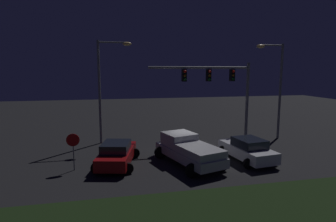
{
  "coord_description": "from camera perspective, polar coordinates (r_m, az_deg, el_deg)",
  "views": [
    {
      "loc": [
        -5.37,
        -18.26,
        5.9
      ],
      "look_at": [
        -1.1,
        1.67,
        2.92
      ],
      "focal_mm": 29.96,
      "sensor_mm": 36.0,
      "label": 1
    }
  ],
  "objects": [
    {
      "name": "ground_plane",
      "position": [
        19.93,
        4.15,
        -8.93
      ],
      "size": [
        80.0,
        80.0,
        0.0
      ],
      "primitive_type": "plane",
      "color": "black"
    },
    {
      "name": "pickup_truck",
      "position": [
        17.92,
        3.98,
        -7.58
      ],
      "size": [
        3.88,
        5.75,
        1.8
      ],
      "rotation": [
        0.0,
        0.0,
        1.86
      ],
      "color": "#B7B7BC",
      "rests_on": "ground_plane"
    },
    {
      "name": "street_lamp_left",
      "position": [
        22.94,
        -12.48,
        6.31
      ],
      "size": [
        2.72,
        0.44,
        8.22
      ],
      "color": "slate",
      "rests_on": "ground_plane"
    },
    {
      "name": "stop_sign",
      "position": [
        17.47,
        -18.74,
        -6.52
      ],
      "size": [
        0.76,
        0.08,
        2.23
      ],
      "color": "slate",
      "rests_on": "ground_plane"
    },
    {
      "name": "car_sedan",
      "position": [
        17.95,
        -10.37,
        -8.54
      ],
      "size": [
        3.11,
        4.69,
        1.51
      ],
      "rotation": [
        0.0,
        0.0,
        1.34
      ],
      "color": "maroon",
      "rests_on": "ground_plane"
    },
    {
      "name": "street_lamp_right",
      "position": [
        25.51,
        21.06,
        5.94
      ],
      "size": [
        2.49,
        0.44,
        8.09
      ],
      "color": "slate",
      "rests_on": "ground_plane"
    },
    {
      "name": "traffic_signal_gantry",
      "position": [
        22.85,
        10.5,
        5.66
      ],
      "size": [
        8.32,
        0.56,
        6.5
      ],
      "color": "slate",
      "rests_on": "ground_plane"
    },
    {
      "name": "car_sedan_far",
      "position": [
        19.3,
        15.83,
        -7.52
      ],
      "size": [
        2.84,
        4.59,
        1.51
      ],
      "rotation": [
        0.0,
        0.0,
        1.7
      ],
      "color": "silver",
      "rests_on": "ground_plane"
    }
  ]
}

